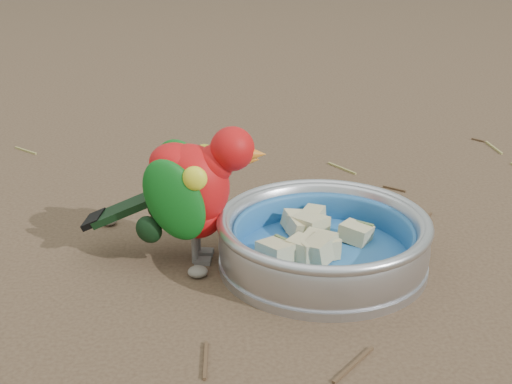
{
  "coord_description": "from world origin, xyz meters",
  "views": [
    {
      "loc": [
        -0.09,
        -0.71,
        0.39
      ],
      "look_at": [
        -0.04,
        0.05,
        0.08
      ],
      "focal_mm": 50.0,
      "sensor_mm": 36.0,
      "label": 1
    }
  ],
  "objects": [
    {
      "name": "food_bowl",
      "position": [
        0.04,
        0.01,
        0.01
      ],
      "size": [
        0.24,
        0.24,
        0.02
      ],
      "primitive_type": "cylinder",
      "color": "#B2B2BA",
      "rests_on": "ground"
    },
    {
      "name": "bowl_wall",
      "position": [
        0.04,
        0.01,
        0.04
      ],
      "size": [
        0.24,
        0.24,
        0.04
      ],
      "primitive_type": null,
      "color": "#B2B2BA",
      "rests_on": "food_bowl"
    },
    {
      "name": "ground_debris",
      "position": [
        -0.04,
        0.01,
        0.0
      ],
      "size": [
        0.9,
        0.8,
        0.01
      ],
      "primitive_type": null,
      "color": "olive",
      "rests_on": "ground"
    },
    {
      "name": "fruit_wedges",
      "position": [
        0.04,
        0.01,
        0.03
      ],
      "size": [
        0.14,
        0.14,
        0.03
      ],
      "primitive_type": null,
      "color": "#BFB583",
      "rests_on": "food_bowl"
    },
    {
      "name": "ground",
      "position": [
        0.0,
        0.0,
        0.0
      ],
      "size": [
        60.0,
        60.0,
        0.0
      ],
      "primitive_type": "plane",
      "color": "#4C3828"
    },
    {
      "name": "lory_parrot",
      "position": [
        -0.11,
        0.04,
        0.08
      ],
      "size": [
        0.2,
        0.12,
        0.16
      ],
      "primitive_type": null,
      "rotation": [
        0.0,
        0.0,
        -1.72
      ],
      "color": "#B60D0E",
      "rests_on": "ground"
    }
  ]
}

